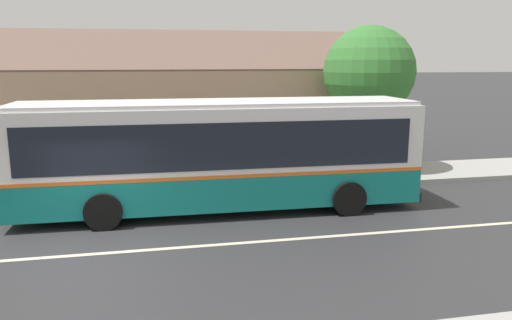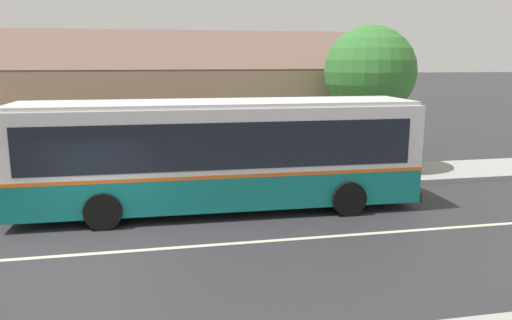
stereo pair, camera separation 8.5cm
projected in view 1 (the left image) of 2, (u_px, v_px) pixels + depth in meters
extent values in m
plane|color=#2D2D30|center=(90.00, 254.00, 11.50)|extent=(300.00, 300.00, 0.00)
cube|color=#9E9E99|center=(110.00, 187.00, 17.25)|extent=(60.00, 3.00, 0.15)
cube|color=beige|center=(90.00, 254.00, 11.50)|extent=(60.00, 0.16, 0.01)
cube|color=tan|center=(58.00, 113.00, 23.09)|extent=(27.28, 9.26, 3.96)
cube|color=brown|center=(42.00, 49.00, 20.30)|extent=(27.88, 4.69, 1.90)
cube|color=brown|center=(61.00, 51.00, 24.75)|extent=(27.88, 4.69, 1.90)
cube|color=black|center=(35.00, 121.00, 18.58)|extent=(1.10, 0.06, 1.30)
cube|color=black|center=(283.00, 115.00, 20.49)|extent=(1.10, 0.06, 1.30)
cube|color=#4C3323|center=(148.00, 147.00, 19.62)|extent=(1.00, 0.06, 2.10)
cube|color=#147F7A|center=(219.00, 185.00, 14.82)|extent=(11.67, 2.72, 0.97)
cube|color=orange|center=(219.00, 167.00, 14.71)|extent=(11.69, 2.74, 0.10)
cube|color=white|center=(218.00, 136.00, 14.53)|extent=(11.67, 2.72, 1.78)
cube|color=white|center=(218.00, 103.00, 14.34)|extent=(11.43, 2.59, 0.12)
cube|color=black|center=(214.00, 133.00, 15.76)|extent=(10.69, 0.23, 1.28)
cube|color=black|center=(224.00, 147.00, 13.33)|extent=(10.69, 0.23, 1.28)
cube|color=black|center=(404.00, 134.00, 15.61)|extent=(0.08, 2.20, 1.28)
cube|color=black|center=(405.00, 107.00, 15.44)|extent=(0.07, 1.75, 0.24)
cube|color=black|center=(401.00, 187.00, 15.95)|extent=(0.13, 2.50, 0.28)
cube|color=#B21919|center=(169.00, 177.00, 15.78)|extent=(3.25, 0.09, 0.68)
cube|color=black|center=(349.00, 147.00, 16.72)|extent=(0.90, 0.05, 2.50)
cylinder|color=black|center=(322.00, 178.00, 16.73)|extent=(1.01, 0.30, 1.00)
cylinder|color=black|center=(349.00, 198.00, 14.32)|extent=(1.01, 0.30, 1.00)
cylinder|color=black|center=(112.00, 188.00, 15.49)|extent=(1.01, 0.30, 1.00)
cylinder|color=black|center=(103.00, 212.00, 13.08)|extent=(1.01, 0.30, 1.00)
cube|color=#4C4C4C|center=(50.00, 179.00, 16.27)|extent=(1.60, 0.10, 0.04)
cube|color=#4C4C4C|center=(49.00, 180.00, 16.13)|extent=(1.60, 0.10, 0.04)
cube|color=#4C4C4C|center=(49.00, 181.00, 15.99)|extent=(1.60, 0.10, 0.04)
cube|color=#4C4C4C|center=(47.00, 172.00, 15.81)|extent=(1.60, 0.04, 0.10)
cube|color=#4C4C4C|center=(47.00, 168.00, 15.79)|extent=(1.60, 0.04, 0.10)
cube|color=black|center=(71.00, 185.00, 16.31)|extent=(0.08, 0.43, 0.45)
cube|color=black|center=(29.00, 187.00, 16.05)|extent=(0.08, 0.43, 0.45)
cylinder|color=#4C3828|center=(366.00, 137.00, 19.84)|extent=(0.38, 0.38, 2.80)
sphere|color=#387A33|center=(369.00, 72.00, 19.33)|extent=(3.54, 3.54, 3.54)
sphere|color=#387A33|center=(380.00, 85.00, 19.52)|extent=(2.25, 2.25, 2.25)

